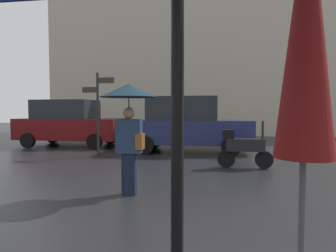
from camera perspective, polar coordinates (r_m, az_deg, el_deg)
name	(u,v)px	position (r m, az deg, el deg)	size (l,w,h in m)	color
folded_patio_umbrella_near	(306,43)	(1.82, 25.55, 14.47)	(0.43, 0.43, 2.74)	black
pedestrian_with_umbrella	(129,106)	(5.16, -7.69, 3.84)	(1.03, 1.03, 1.97)	black
parked_scooter	(243,147)	(7.84, 14.62, -4.00)	(1.43, 0.32, 1.23)	black
parked_car_left	(70,123)	(13.06, -18.76, 0.56)	(4.34, 2.04, 1.95)	#590C0F
parked_car_right	(187,124)	(10.54, 3.72, 0.31)	(4.48, 1.89, 2.00)	#1E234C
street_signpost	(98,106)	(9.74, -13.65, 3.92)	(1.08, 0.08, 2.74)	black
building_block	(199,37)	(19.64, 6.22, 16.96)	(19.14, 3.12, 12.47)	#B2A893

